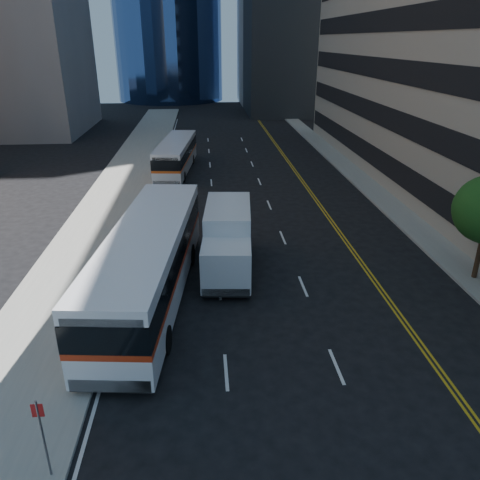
# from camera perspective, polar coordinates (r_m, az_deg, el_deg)

# --- Properties ---
(ground) EXTENTS (160.00, 160.00, 0.00)m
(ground) POSITION_cam_1_polar(r_m,az_deg,el_deg) (16.27, 11.84, -19.30)
(ground) COLOR black
(ground) RESTS_ON ground
(sidewalk_west) EXTENTS (5.00, 90.00, 0.15)m
(sidewalk_west) POSITION_cam_1_polar(r_m,az_deg,el_deg) (38.52, -14.01, 6.26)
(sidewalk_west) COLOR gray
(sidewalk_west) RESTS_ON ground
(sidewalk_east) EXTENTS (2.00, 90.00, 0.15)m
(sidewalk_east) POSITION_cam_1_polar(r_m,az_deg,el_deg) (40.16, 14.78, 6.87)
(sidewalk_east) COLOR gray
(sidewalk_east) RESTS_ON ground
(bus_front) EXTENTS (4.29, 13.54, 3.43)m
(bus_front) POSITION_cam_1_polar(r_m,az_deg,el_deg) (21.03, -11.00, -2.56)
(bus_front) COLOR white
(bus_front) RESTS_ON ground
(bus_rear) EXTENTS (3.43, 10.87, 2.75)m
(bus_rear) POSITION_cam_1_polar(r_m,az_deg,el_deg) (42.25, -7.79, 10.21)
(bus_rear) COLOR silver
(bus_rear) RESTS_ON ground
(box_truck) EXTENTS (2.78, 6.74, 3.15)m
(box_truck) POSITION_cam_1_polar(r_m,az_deg,el_deg) (23.43, -1.52, 0.08)
(box_truck) COLOR silver
(box_truck) RESTS_ON ground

